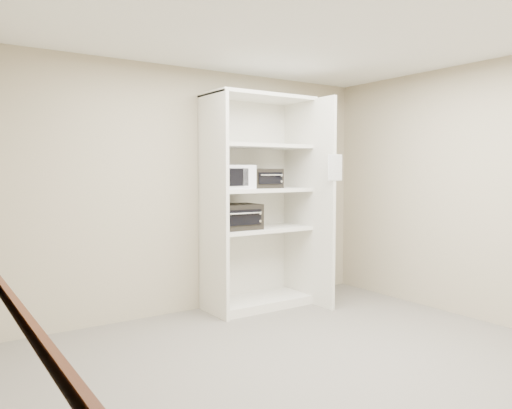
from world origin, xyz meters
TOP-DOWN VIEW (x-y plane):
  - floor at (0.00, 0.00)m, footprint 4.50×4.00m
  - ceiling at (0.00, 0.00)m, footprint 4.50×4.00m
  - wall_back at (0.00, 2.00)m, footprint 4.50×0.02m
  - wall_right at (2.25, 0.00)m, footprint 0.02×4.00m
  - shelving_unit at (0.67, 1.70)m, footprint 1.24×0.92m
  - microwave at (0.27, 1.72)m, footprint 0.45×0.34m
  - toaster_oven_upper at (0.71, 1.74)m, footprint 0.39×0.29m
  - toaster_oven_lower at (0.31, 1.69)m, footprint 0.52×0.39m
  - paper_sign at (1.22, 1.07)m, footprint 0.22×0.03m
  - chair_rail at (-2.23, 0.00)m, footprint 0.04×3.98m

SIDE VIEW (x-z plane):
  - floor at x=0.00m, z-range -0.01..0.01m
  - chair_rail at x=-2.23m, z-range 0.86..0.94m
  - toaster_oven_lower at x=0.31m, z-range 0.92..1.20m
  - shelving_unit at x=0.67m, z-range -0.08..2.34m
  - wall_back at x=0.00m, z-range 0.00..2.70m
  - wall_right at x=2.25m, z-range 0.00..2.70m
  - toaster_oven_upper at x=0.71m, z-range 1.37..1.59m
  - microwave at x=0.27m, z-range 1.37..1.63m
  - paper_sign at x=1.22m, z-range 1.46..1.75m
  - ceiling at x=0.00m, z-range 2.70..2.71m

